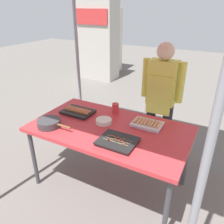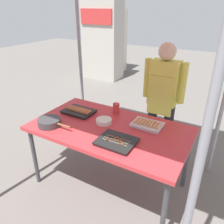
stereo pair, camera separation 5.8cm
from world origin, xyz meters
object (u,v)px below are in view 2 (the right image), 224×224
neighbor_stall_left (106,41)px  tray_grilled_sausages (79,111)px  tray_pork_links (147,124)px  condiment_bowl (104,121)px  vendor_woman (163,94)px  cooking_wok (50,122)px  drink_cup_near_edge (116,108)px  tray_meat_skewers (116,142)px  neighbor_stall_right (103,41)px  stall_table (110,132)px

neighbor_stall_left → tray_grilled_sausages: bearing=-62.6°
tray_pork_links → condiment_bowl: tray_pork_links is taller
tray_grilled_sausages → vendor_woman: 1.04m
cooking_wok → vendor_woman: 1.38m
condiment_bowl → vendor_woman: (0.37, 0.78, 0.11)m
condiment_bowl → drink_cup_near_edge: bearing=92.0°
tray_pork_links → drink_cup_near_edge: size_ratio=2.73×
tray_grilled_sausages → tray_meat_skewers: tray_grilled_sausages is taller
neighbor_stall_left → neighbor_stall_right: (0.30, -0.66, 0.12)m
condiment_bowl → drink_cup_near_edge: size_ratio=1.49×
tray_grilled_sausages → condiment_bowl: size_ratio=2.12×
condiment_bowl → tray_pork_links: bearing=21.0°
neighbor_stall_right → vendor_woman: bearing=-46.5°
tray_pork_links → vendor_woman: 0.63m
condiment_bowl → cooking_wok: bearing=-144.6°
vendor_woman → neighbor_stall_left: neighbor_stall_left is taller
drink_cup_near_edge → stall_table: bearing=-72.2°
drink_cup_near_edge → vendor_woman: bearing=52.9°
cooking_wok → neighbor_stall_left: bearing=114.5°
tray_grilled_sausages → condiment_bowl: (0.38, -0.06, 0.00)m
tray_meat_skewers → cooking_wok: size_ratio=0.86×
tray_pork_links → neighbor_stall_left: size_ratio=0.17×
tray_meat_skewers → tray_pork_links: (0.12, 0.43, 0.01)m
stall_table → neighbor_stall_left: bearing=121.7°
neighbor_stall_left → neighbor_stall_right: bearing=-65.4°
tray_grilled_sausages → cooking_wok: 0.39m
condiment_bowl → vendor_woman: vendor_woman is taller
tray_meat_skewers → neighbor_stall_left: bearing=122.3°
condiment_bowl → neighbor_stall_left: 4.82m
tray_grilled_sausages → condiment_bowl: 0.39m
tray_meat_skewers → tray_pork_links: 0.45m
tray_grilled_sausages → neighbor_stall_left: bearing=117.4°
stall_table → neighbor_stall_right: bearing=123.0°
tray_meat_skewers → tray_grilled_sausages: bearing=153.9°
stall_table → neighbor_stall_left: neighbor_stall_left is taller
tray_pork_links → tray_meat_skewers: bearing=-106.1°
tray_pork_links → drink_cup_near_edge: (-0.43, 0.12, 0.03)m
drink_cup_near_edge → neighbor_stall_left: 4.58m
drink_cup_near_edge → vendor_woman: 0.63m
cooking_wok → drink_cup_near_edge: bearing=53.7°
cooking_wok → neighbor_stall_right: 4.17m
vendor_woman → neighbor_stall_right: 3.71m
drink_cup_near_edge → tray_meat_skewers: bearing=-60.9°
condiment_bowl → neighbor_stall_left: size_ratio=0.09×
stall_table → drink_cup_near_edge: bearing=107.8°
cooking_wok → stall_table: bearing=26.7°
tray_pork_links → cooking_wok: 1.00m
drink_cup_near_edge → neighbor_stall_right: neighbor_stall_right is taller
cooking_wok → drink_cup_near_edge: size_ratio=3.52×
stall_table → drink_cup_near_edge: 0.36m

